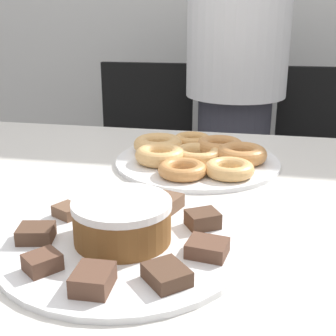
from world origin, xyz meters
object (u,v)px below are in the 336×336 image
Objects in this scene: plate_cake at (123,243)px; frosted_cake at (123,220)px; plate_donuts at (197,162)px; office_chair_left at (142,178)px; office_chair_right at (325,190)px; person_standing at (236,84)px.

frosted_cake reaches higher than plate_cake.
plate_cake is at bearing -98.15° from plate_donuts.
office_chair_left is at bearing 103.03° from frosted_cake.
office_chair_left is 0.75m from office_chair_right.
person_standing is 1.21m from frosted_cake.
office_chair_left is 5.65× the size of frosted_cake.
plate_donuts is 2.53× the size of frosted_cake.
frosted_cake reaches higher than plate_donuts.
plate_cake is 2.54× the size of frosted_cake.
office_chair_left is 1.25m from plate_cake.
office_chair_left reaches higher than frosted_cake.
office_chair_right is 2.24× the size of plate_donuts.
frosted_cake is (-0.06, -0.43, 0.04)m from plate_donuts.
plate_donuts is at bearing 81.85° from frosted_cake.
plate_cake is at bearing -115.16° from office_chair_right.
office_chair_left is 2.24× the size of plate_donuts.
person_standing reaches higher than plate_cake.
frosted_cake is at bearing -95.05° from person_standing.
office_chair_left is 0.88m from plate_donuts.
person_standing is 0.55m from office_chair_right.
office_chair_left is at bearing 114.09° from plate_donuts.
office_chair_right is 0.92m from plate_donuts.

